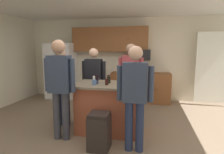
{
  "coord_description": "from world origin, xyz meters",
  "views": [
    {
      "loc": [
        0.89,
        -3.35,
        1.64
      ],
      "look_at": [
        0.11,
        0.48,
        1.05
      ],
      "focal_mm": 30.29,
      "sensor_mm": 36.0,
      "label": 1
    }
  ],
  "objects_px": {
    "trash_bin": "(99,131)",
    "mug_ceramic_white": "(95,79)",
    "person_host_foreground": "(131,76)",
    "person_guest_by_door": "(94,78)",
    "kitchen_island": "(109,107)",
    "glass_stout_tall": "(109,80)",
    "microwave_over_range": "(141,55)",
    "tumbler_amber": "(97,79)",
    "person_guest_left": "(135,92)",
    "person_guest_right": "(62,83)",
    "glass_short_whisky": "(109,78)",
    "glass_dark_ale": "(135,81)",
    "person_elder_center": "(60,83)",
    "refrigerator": "(61,71)",
    "glass_pilsner": "(107,82)",
    "mug_blue_stoneware": "(94,82)"
  },
  "relations": [
    {
      "from": "kitchen_island",
      "to": "person_host_foreground",
      "type": "xyz_separation_m",
      "value": [
        0.35,
        0.74,
        0.53
      ]
    },
    {
      "from": "microwave_over_range",
      "to": "glass_stout_tall",
      "type": "bearing_deg",
      "value": -102.84
    },
    {
      "from": "person_host_foreground",
      "to": "trash_bin",
      "type": "height_order",
      "value": "person_host_foreground"
    },
    {
      "from": "person_guest_right",
      "to": "glass_short_whisky",
      "type": "height_order",
      "value": "person_guest_right"
    },
    {
      "from": "glass_dark_ale",
      "to": "glass_pilsner",
      "type": "relative_size",
      "value": 1.12
    },
    {
      "from": "person_guest_left",
      "to": "glass_pilsner",
      "type": "relative_size",
      "value": 13.96
    },
    {
      "from": "person_host_foreground",
      "to": "person_elder_center",
      "type": "distance_m",
      "value": 1.68
    },
    {
      "from": "mug_blue_stoneware",
      "to": "person_elder_center",
      "type": "bearing_deg",
      "value": -146.97
    },
    {
      "from": "mug_blue_stoneware",
      "to": "trash_bin",
      "type": "height_order",
      "value": "mug_blue_stoneware"
    },
    {
      "from": "person_elder_center",
      "to": "glass_short_whisky",
      "type": "relative_size",
      "value": 13.09
    },
    {
      "from": "kitchen_island",
      "to": "mug_ceramic_white",
      "type": "bearing_deg",
      "value": 146.24
    },
    {
      "from": "person_host_foreground",
      "to": "tumbler_amber",
      "type": "bearing_deg",
      "value": -11.93
    },
    {
      "from": "mug_ceramic_white",
      "to": "person_guest_left",
      "type": "bearing_deg",
      "value": -44.36
    },
    {
      "from": "kitchen_island",
      "to": "glass_pilsner",
      "type": "distance_m",
      "value": 0.55
    },
    {
      "from": "microwave_over_range",
      "to": "person_guest_by_door",
      "type": "bearing_deg",
      "value": -121.48
    },
    {
      "from": "microwave_over_range",
      "to": "mug_ceramic_white",
      "type": "distance_m",
      "value": 2.29
    },
    {
      "from": "kitchen_island",
      "to": "person_guest_left",
      "type": "bearing_deg",
      "value": -49.59
    },
    {
      "from": "person_guest_right",
      "to": "glass_short_whisky",
      "type": "relative_size",
      "value": 11.86
    },
    {
      "from": "person_guest_right",
      "to": "trash_bin",
      "type": "bearing_deg",
      "value": -33.94
    },
    {
      "from": "glass_dark_ale",
      "to": "glass_pilsner",
      "type": "xyz_separation_m",
      "value": [
        -0.51,
        -0.2,
        -0.01
      ]
    },
    {
      "from": "person_host_foreground",
      "to": "person_guest_by_door",
      "type": "bearing_deg",
      "value": -60.86
    },
    {
      "from": "kitchen_island",
      "to": "glass_dark_ale",
      "type": "distance_m",
      "value": 0.74
    },
    {
      "from": "microwave_over_range",
      "to": "person_host_foreground",
      "type": "bearing_deg",
      "value": -95.37
    },
    {
      "from": "person_host_foreground",
      "to": "person_guest_left",
      "type": "height_order",
      "value": "person_host_foreground"
    },
    {
      "from": "tumbler_amber",
      "to": "microwave_over_range",
      "type": "bearing_deg",
      "value": 72.78
    },
    {
      "from": "person_elder_center",
      "to": "person_guest_by_door",
      "type": "relative_size",
      "value": 1.09
    },
    {
      "from": "trash_bin",
      "to": "mug_ceramic_white",
      "type": "bearing_deg",
      "value": 110.2
    },
    {
      "from": "glass_short_whisky",
      "to": "mug_blue_stoneware",
      "type": "bearing_deg",
      "value": -114.69
    },
    {
      "from": "trash_bin",
      "to": "person_elder_center",
      "type": "bearing_deg",
      "value": 165.35
    },
    {
      "from": "glass_stout_tall",
      "to": "kitchen_island",
      "type": "bearing_deg",
      "value": -72.03
    },
    {
      "from": "glass_dark_ale",
      "to": "mug_ceramic_white",
      "type": "relative_size",
      "value": 1.06
    },
    {
      "from": "kitchen_island",
      "to": "glass_stout_tall",
      "type": "height_order",
      "value": "glass_stout_tall"
    },
    {
      "from": "person_guest_right",
      "to": "person_guest_by_door",
      "type": "xyz_separation_m",
      "value": [
        0.5,
        0.61,
        0.02
      ]
    },
    {
      "from": "mug_blue_stoneware",
      "to": "tumbler_amber",
      "type": "bearing_deg",
      "value": 85.76
    },
    {
      "from": "microwave_over_range",
      "to": "mug_ceramic_white",
      "type": "relative_size",
      "value": 4.41
    },
    {
      "from": "microwave_over_range",
      "to": "glass_dark_ale",
      "type": "xyz_separation_m",
      "value": [
        0.01,
        -2.27,
        -0.42
      ]
    },
    {
      "from": "glass_pilsner",
      "to": "glass_short_whisky",
      "type": "height_order",
      "value": "glass_short_whisky"
    },
    {
      "from": "person_guest_left",
      "to": "glass_short_whisky",
      "type": "height_order",
      "value": "person_guest_left"
    },
    {
      "from": "refrigerator",
      "to": "person_guest_right",
      "type": "height_order",
      "value": "refrigerator"
    },
    {
      "from": "glass_dark_ale",
      "to": "glass_stout_tall",
      "type": "xyz_separation_m",
      "value": [
        -0.52,
        0.01,
        0.0
      ]
    },
    {
      "from": "tumbler_amber",
      "to": "person_guest_by_door",
      "type": "bearing_deg",
      "value": 111.44
    },
    {
      "from": "person_elder_center",
      "to": "glass_stout_tall",
      "type": "height_order",
      "value": "person_elder_center"
    },
    {
      "from": "person_host_foreground",
      "to": "person_guest_by_door",
      "type": "distance_m",
      "value": 0.86
    },
    {
      "from": "glass_stout_tall",
      "to": "mug_blue_stoneware",
      "type": "xyz_separation_m",
      "value": [
        -0.22,
        -0.23,
        -0.02
      ]
    },
    {
      "from": "person_guest_by_door",
      "to": "mug_blue_stoneware",
      "type": "relative_size",
      "value": 12.77
    },
    {
      "from": "kitchen_island",
      "to": "person_elder_center",
      "type": "distance_m",
      "value": 1.08
    },
    {
      "from": "person_elder_center",
      "to": "microwave_over_range",
      "type": "bearing_deg",
      "value": 32.31
    },
    {
      "from": "tumbler_amber",
      "to": "glass_short_whisky",
      "type": "xyz_separation_m",
      "value": [
        0.18,
        0.27,
        -0.02
      ]
    },
    {
      "from": "person_elder_center",
      "to": "glass_short_whisky",
      "type": "xyz_separation_m",
      "value": [
        0.71,
        0.75,
        -0.01
      ]
    },
    {
      "from": "refrigerator",
      "to": "microwave_over_range",
      "type": "bearing_deg",
      "value": 2.6
    }
  ]
}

